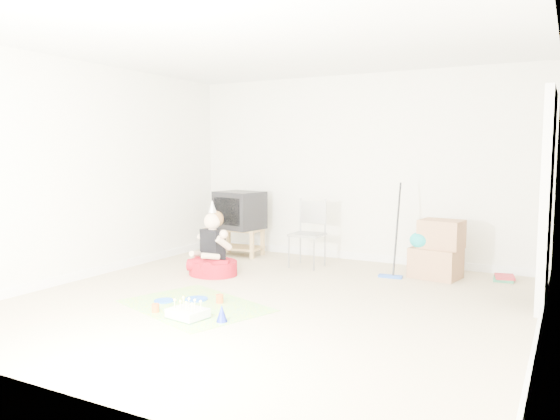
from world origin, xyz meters
The scene contains 16 objects.
ground centered at (0.00, 0.00, 0.00)m, with size 5.00×5.00×0.00m, color #C8B48F.
doorway_recess centered at (2.48, 1.20, 1.02)m, with size 0.02×0.90×2.05m, color black.
tv_stand centered at (-1.62, 1.98, 0.24)m, with size 0.67×0.44×0.40m.
crt_tv centered at (-1.62, 1.98, 0.68)m, with size 0.64×0.53×0.55m, color black.
folding_chair centered at (-0.39, 1.71, 0.44)m, with size 0.41×0.39×0.90m.
cardboard_boxes centered at (1.27, 1.88, 0.34)m, with size 0.63×0.51×0.71m.
floor_mop centered at (0.78, 1.62, 0.26)m, with size 0.29×0.39×1.15m.
book_pile centered at (2.02, 2.12, 0.03)m, with size 0.26×0.31×0.06m.
seated_woman centered at (-1.23, 0.74, 0.20)m, with size 0.78×0.78×0.94m.
party_mat centered at (-0.58, -0.51, 0.00)m, with size 1.40×1.02×0.01m, color #E22F8C.
birthday_cake centered at (-0.38, -0.88, 0.05)m, with size 0.37×0.32×0.15m.
blue_plate_near centered at (-0.69, -0.33, 0.01)m, with size 0.23×0.23×0.01m, color blue.
blue_plate_far centered at (-0.95, -0.53, 0.01)m, with size 0.20×0.20×0.01m, color blue.
orange_cup_near centered at (-0.41, -0.31, 0.05)m, with size 0.08×0.08×0.09m, color #E05518.
orange_cup_far centered at (-0.77, -0.87, 0.05)m, with size 0.07×0.07×0.08m, color #E05518.
blue_party_hat centered at (-0.04, -0.82, 0.08)m, with size 0.10×0.10×0.15m, color #1C2BC4.
Camera 1 is at (2.67, -4.77, 1.52)m, focal length 35.00 mm.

